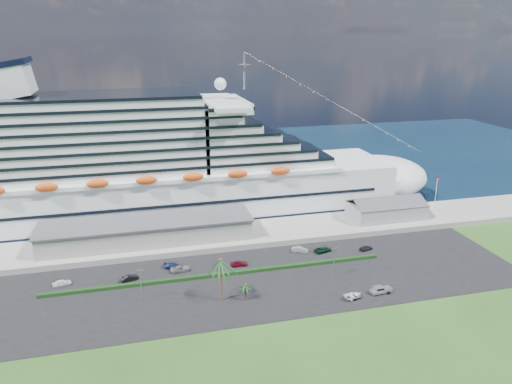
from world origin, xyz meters
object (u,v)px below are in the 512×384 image
object	(u,v)px
pickup_truck	(381,290)
boat_trailer	(353,295)
cruise_ship	(152,170)
parked_car_3	(174,266)

from	to	relation	value
pickup_truck	boat_trailer	xyz separation A→B (m)	(-7.60, -0.81, -0.01)
cruise_ship	pickup_truck	xyz separation A→B (m)	(49.35, -66.45, -15.56)
pickup_truck	boat_trailer	distance (m)	7.65
parked_car_3	boat_trailer	distance (m)	47.53
parked_car_3	pickup_truck	distance (m)	53.60
pickup_truck	boat_trailer	bearing A→B (deg)	-173.93
parked_car_3	cruise_ship	bearing A→B (deg)	26.31
pickup_truck	boat_trailer	size ratio (longest dim) A/B	0.98
cruise_ship	boat_trailer	world-z (taller)	cruise_ship
cruise_ship	parked_car_3	world-z (taller)	cruise_ship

